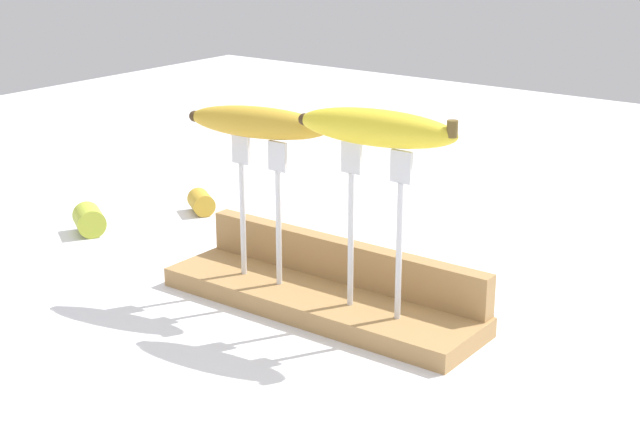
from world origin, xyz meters
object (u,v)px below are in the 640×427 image
Objects in this scene: banana_chunk_far at (89,220)px; banana_chunk_near at (201,202)px; banana_raised_left at (258,122)px; banana_raised_right at (377,128)px; fork_stand_left at (260,196)px; fork_stand_right at (375,215)px.

banana_chunk_near is at bearing 69.59° from banana_chunk_far.
banana_chunk_near is 0.19m from banana_chunk_far.
banana_chunk_far is at bearing -110.41° from banana_chunk_near.
banana_raised_left is 0.17m from banana_raised_right.
fork_stand_left is 0.09m from banana_raised_left.
banana_raised_right is at bearing -0.00° from fork_stand_left.
banana_raised_left is 3.03× the size of banana_chunk_near.
fork_stand_left is at bearing -4.93° from banana_chunk_far.
banana_chunk_far is (-0.37, 0.03, -0.20)m from banana_raised_left.
banana_raised_left is 0.98× the size of banana_raised_right.
banana_raised_left is at bearing -4.93° from banana_chunk_far.
fork_stand_left is 2.63× the size of banana_chunk_far.
banana_raised_left is 0.42m from banana_chunk_near.
fork_stand_right is at bearing -23.69° from banana_chunk_near.
fork_stand_right is 0.53m from banana_chunk_near.
fork_stand_left is 0.20m from banana_raised_right.
banana_raised_right is (-0.00, -0.00, 0.10)m from fork_stand_right.
banana_raised_left is (-0.17, -0.00, 0.08)m from fork_stand_right.
fork_stand_right is 0.10m from banana_raised_right.
fork_stand_right is 2.85× the size of banana_chunk_far.
banana_raised_left is at bearing -34.43° from banana_chunk_near.
banana_chunk_near is (-0.30, 0.21, -0.11)m from fork_stand_left.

